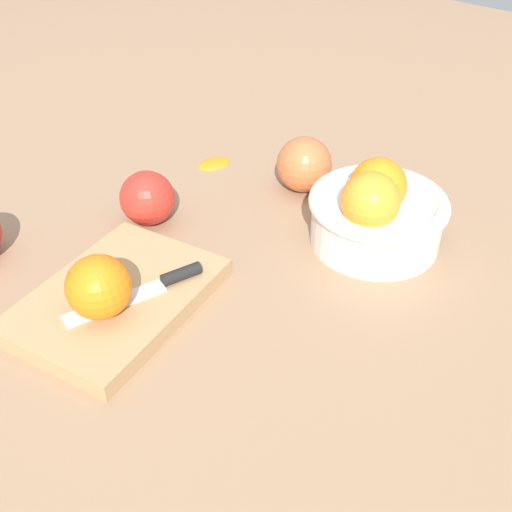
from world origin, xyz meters
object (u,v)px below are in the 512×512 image
object	(u,v)px
orange_on_board	(99,287)
apple_front_center	(148,198)
cutting_board	(117,299)
knife	(154,286)
bowl	(376,212)
apple_mid_left	(304,164)

from	to	relation	value
orange_on_board	apple_front_center	distance (m)	0.20
cutting_board	apple_front_center	distance (m)	0.17
cutting_board	knife	xyz separation A→B (m)	(-0.03, 0.03, 0.01)
bowl	cutting_board	xyz separation A→B (m)	(0.28, -0.15, -0.04)
cutting_board	knife	bearing A→B (deg)	135.25
cutting_board	orange_on_board	world-z (taller)	orange_on_board
bowl	orange_on_board	xyz separation A→B (m)	(0.31, -0.13, 0.01)
knife	orange_on_board	bearing A→B (deg)	-12.78
cutting_board	apple_front_center	world-z (taller)	apple_front_center
orange_on_board	apple_front_center	xyz separation A→B (m)	(-0.17, -0.11, -0.02)
bowl	knife	xyz separation A→B (m)	(0.25, -0.12, -0.02)
bowl	apple_front_center	xyz separation A→B (m)	(0.14, -0.25, -0.01)
bowl	cutting_board	world-z (taller)	bowl
knife	apple_mid_left	bearing A→B (deg)	-175.58
apple_front_center	cutting_board	bearing A→B (deg)	35.34
apple_mid_left	apple_front_center	distance (m)	0.22
orange_on_board	bowl	bearing A→B (deg)	156.68
bowl	cutting_board	bearing A→B (deg)	-28.00
cutting_board	apple_front_center	size ratio (longest dim) A/B	3.14
apple_mid_left	orange_on_board	bearing A→B (deg)	1.60
bowl	knife	world-z (taller)	bowl
cutting_board	apple_mid_left	world-z (taller)	apple_mid_left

